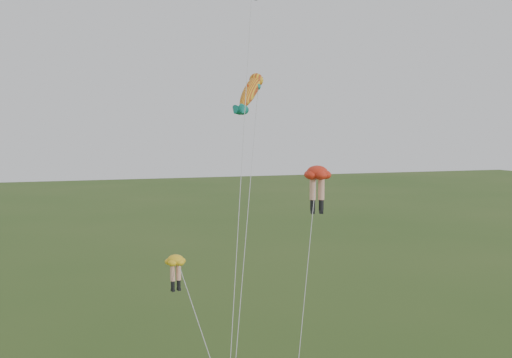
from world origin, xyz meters
name	(u,v)px	position (x,y,z in m)	size (l,w,h in m)	color
legs_kite_red_mid	(317,179)	(5.06, 3.91, 11.21)	(4.45, 5.83, 11.93)	red
legs_kite_yellow	(179,272)	(-2.75, 1.31, 7.56)	(2.53, 6.38, 8.29)	yellow
fish_kite	(251,92)	(3.32, 9.46, 16.04)	(6.08, 12.08, 17.53)	yellow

